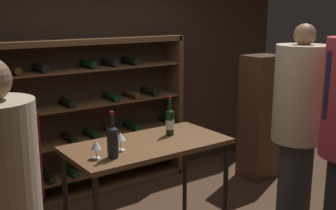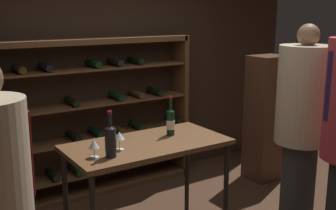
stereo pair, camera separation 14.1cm
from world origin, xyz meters
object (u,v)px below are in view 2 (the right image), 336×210
Objects in this scene: tasting_table at (147,154)px; wine_bottle_amber_reserve at (171,122)px; wine_rack at (95,118)px; person_bystander_dark_jacket at (302,119)px; wine_bottle_red_label at (111,141)px; wine_glass_stemmed_left at (94,145)px; wine_glass_stemmed_right at (119,136)px; display_cabinet at (266,118)px.

wine_bottle_amber_reserve is at bearing 14.21° from tasting_table.
wine_rack is at bearing 84.74° from tasting_table.
person_bystander_dark_jacket is 1.88m from wine_bottle_red_label.
wine_bottle_red_label is at bearing -47.07° from person_bystander_dark_jacket.
wine_bottle_red_label is 0.13m from wine_glass_stemmed_left.
wine_glass_stemmed_left reaches higher than tasting_table.
wine_glass_stemmed_right reaches higher than tasting_table.
display_cabinet is at bearing 17.18° from wine_bottle_amber_reserve.
display_cabinet is at bearing 17.51° from wine_bottle_red_label.
tasting_table is at bearing -55.14° from person_bystander_dark_jacket.
person_bystander_dark_jacket is (1.33, -1.80, 0.20)m from wine_rack.
person_bystander_dark_jacket is 1.24m from display_cabinet.
wine_rack is at bearing 74.12° from wine_glass_stemmed_right.
wine_bottle_red_label is at bearing -26.86° from wine_glass_stemmed_left.
wine_glass_stemmed_right is at bearing -105.88° from wine_rack.
wine_rack is 2.09m from display_cabinet.
wine_glass_stemmed_right is (-0.56, -0.11, -0.01)m from wine_bottle_amber_reserve.
display_cabinet is 2.46m from wine_glass_stemmed_right.
person_bystander_dark_jacket reaches higher than wine_glass_stemmed_right.
wine_bottle_red_label is at bearing -158.91° from tasting_table.
wine_rack is at bearing 70.84° from wine_bottle_red_label.
wine_bottle_amber_reserve is (0.28, 0.07, 0.23)m from tasting_table.
wine_glass_stemmed_left is at bearing -167.81° from wine_bottle_amber_reserve.
tasting_table is 2.16m from display_cabinet.
wine_bottle_red_label is (-1.87, 0.25, 0.04)m from person_bystander_dark_jacket.
person_bystander_dark_jacket reaches higher than tasting_table.
person_bystander_dark_jacket reaches higher than wine_bottle_red_label.
wine_glass_stemmed_right is (-0.28, -0.04, 0.21)m from tasting_table.
display_cabinet is at bearing 15.85° from wine_glass_stemmed_right.
wine_rack is 1.64m from wine_glass_stemmed_left.
wine_glass_stemmed_right is at bearing -171.23° from tasting_table.
person_bystander_dark_jacket is 2.00m from wine_glass_stemmed_left.
tasting_table is 0.50m from wine_bottle_red_label.
wine_bottle_red_label is 2.42× the size of wine_glass_stemmed_right.
display_cabinet reaches higher than wine_bottle_red_label.
tasting_table is 9.20× the size of wine_glass_stemmed_right.
wine_rack is 16.14× the size of wine_glass_stemmed_right.
person_bystander_dark_jacket is 13.25× the size of wine_glass_stemmed_right.
wine_bottle_red_label is 2.50× the size of wine_glass_stemmed_left.
display_cabinet is at bearing 16.78° from tasting_table.
wine_glass_stemmed_left is (-0.52, -0.10, 0.20)m from tasting_table.
tasting_table is 0.35m from wine_glass_stemmed_right.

